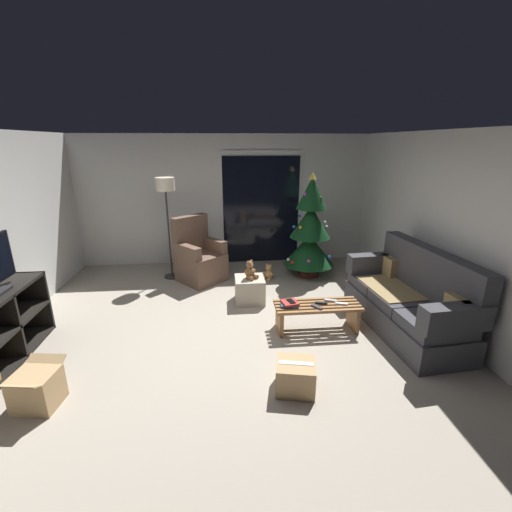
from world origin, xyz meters
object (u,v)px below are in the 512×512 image
(couch, at_px, (409,301))
(remote_black, at_px, (321,303))
(remote_white, at_px, (341,304))
(christmas_tree, at_px, (310,232))
(cell_phone, at_px, (291,301))
(cardboard_box_taped_mid_floor, at_px, (296,376))
(floor_lamp, at_px, (166,194))
(book_stack, at_px, (290,304))
(cardboard_box_open_near_shelf, at_px, (37,389))
(armchair, at_px, (199,258))
(ottoman, at_px, (250,290))
(teddy_bear_chestnut, at_px, (250,271))
(remote_graphite, at_px, (317,307))
(teddy_bear_honey_by_tree, at_px, (268,273))
(coffee_table, at_px, (317,312))
(remote_silver, at_px, (331,300))

(couch, height_order, remote_black, couch)
(remote_white, distance_m, christmas_tree, 2.03)
(cell_phone, xyz_separation_m, cardboard_box_taped_mid_floor, (-0.16, -1.12, -0.28))
(remote_black, relative_size, floor_lamp, 0.09)
(book_stack, bearing_deg, cardboard_box_open_near_shelf, -156.70)
(armchair, xyz_separation_m, ottoman, (0.81, -0.98, -0.21))
(remote_black, xyz_separation_m, cardboard_box_taped_mid_floor, (-0.56, -1.13, -0.22))
(floor_lamp, relative_size, cardboard_box_open_near_shelf, 3.28)
(ottoman, bearing_deg, cell_phone, -64.48)
(cardboard_box_taped_mid_floor, bearing_deg, teddy_bear_chestnut, 97.74)
(remote_black, relative_size, cell_phone, 1.08)
(remote_graphite, xyz_separation_m, armchair, (-1.58, 2.01, 0.03))
(couch, xyz_separation_m, floor_lamp, (-3.31, 2.19, 1.11))
(christmas_tree, bearing_deg, armchair, -179.53)
(couch, height_order, floor_lamp, floor_lamp)
(christmas_tree, relative_size, teddy_bear_honey_by_tree, 6.54)
(remote_graphite, relative_size, armchair, 0.14)
(coffee_table, bearing_deg, remote_graphite, -109.58)
(floor_lamp, xyz_separation_m, teddy_bear_chestnut, (1.33, -1.17, -1.00))
(armchair, bearing_deg, christmas_tree, 0.47)
(remote_black, height_order, book_stack, book_stack)
(teddy_bear_chestnut, height_order, teddy_bear_honey_by_tree, teddy_bear_chestnut)
(christmas_tree, xyz_separation_m, floor_lamp, (-2.49, 0.16, 0.68))
(teddy_bear_honey_by_tree, bearing_deg, remote_graphite, -79.27)
(armchair, distance_m, teddy_bear_chestnut, 1.29)
(remote_graphite, relative_size, floor_lamp, 0.09)
(remote_white, height_order, teddy_bear_chestnut, teddy_bear_chestnut)
(remote_black, bearing_deg, christmas_tree, 3.96)
(couch, distance_m, armchair, 3.44)
(remote_black, bearing_deg, floor_lamp, 59.28)
(remote_silver, bearing_deg, teddy_bear_chestnut, -110.50)
(christmas_tree, bearing_deg, floor_lamp, 176.22)
(book_stack, distance_m, teddy_bear_honey_by_tree, 1.84)
(couch, bearing_deg, christmas_tree, 111.95)
(christmas_tree, xyz_separation_m, armchair, (-1.97, -0.02, -0.43))
(remote_white, bearing_deg, christmas_tree, -164.68)
(ottoman, xyz_separation_m, cardboard_box_taped_mid_floor, (0.29, -2.06, -0.04))
(cell_phone, distance_m, floor_lamp, 2.96)
(remote_graphite, bearing_deg, coffee_table, 34.23)
(ottoman, bearing_deg, floor_lamp, 138.72)
(remote_black, height_order, cardboard_box_taped_mid_floor, remote_black)
(remote_black, xyz_separation_m, remote_graphite, (-0.08, -0.10, 0.00))
(cardboard_box_taped_mid_floor, bearing_deg, remote_black, 63.54)
(remote_white, bearing_deg, ottoman, -114.39)
(floor_lamp, bearing_deg, teddy_bear_honey_by_tree, -9.31)
(teddy_bear_chestnut, bearing_deg, cardboard_box_taped_mid_floor, -82.26)
(remote_silver, xyz_separation_m, book_stack, (-0.56, -0.08, 0.02))
(teddy_bear_chestnut, bearing_deg, teddy_bear_honey_by_tree, 65.99)
(teddy_bear_honey_by_tree, distance_m, cardboard_box_taped_mid_floor, 2.94)
(couch, relative_size, cardboard_box_taped_mid_floor, 4.49)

